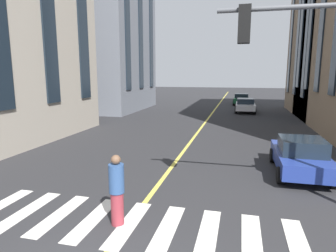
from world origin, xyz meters
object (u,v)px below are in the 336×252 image
car_white_trailing (245,105)px  pedestrian_near (117,190)px  car_blue_mid (300,156)px  car_green_near (241,99)px

car_white_trailing → pedestrian_near: pedestrian_near is taller
car_blue_mid → car_green_near: (25.73, 2.20, 0.00)m
car_blue_mid → car_green_near: size_ratio=0.89×
car_white_trailing → car_blue_mid: bearing=-174.4°
car_blue_mid → pedestrian_near: pedestrian_near is taller
car_white_trailing → pedestrian_near: 23.78m
car_white_trailing → pedestrian_near: size_ratio=2.43×
car_white_trailing → car_green_near: (7.37, 0.40, 0.00)m
car_green_near → car_blue_mid: bearing=-175.1°
car_white_trailing → car_green_near: bearing=3.1°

